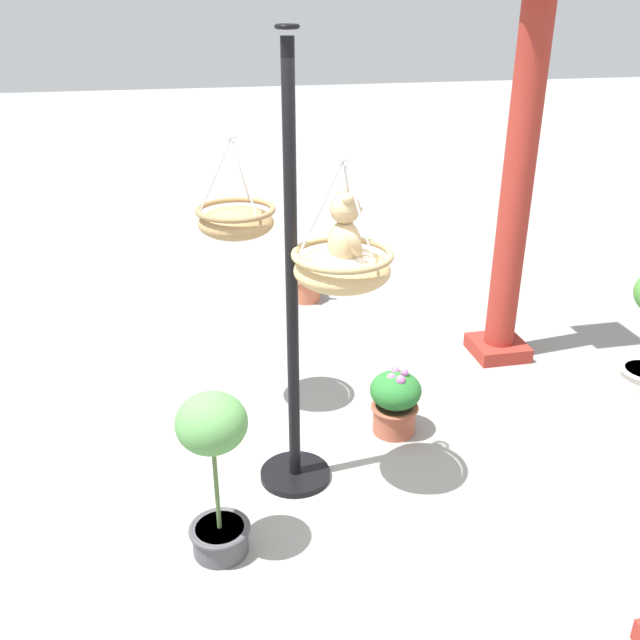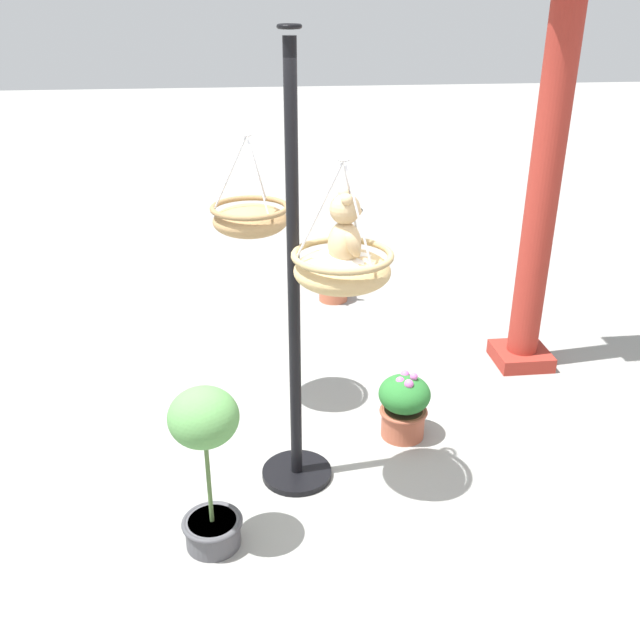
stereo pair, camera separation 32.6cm
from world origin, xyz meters
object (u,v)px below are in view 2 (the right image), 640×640
greenhouse_pillar_left (543,192)px  potted_plant_conical_shrub (207,456)px  hanging_basket_left_high (250,218)px  hanging_basket_with_teddy (342,268)px  teddy_bear (347,235)px  potted_plant_flowering_red (333,285)px  display_pole_central (295,358)px  potted_plant_tall_leafy (404,405)px

greenhouse_pillar_left → potted_plant_conical_shrub: greenhouse_pillar_left is taller
hanging_basket_left_high → hanging_basket_with_teddy: bearing=24.2°
teddy_bear → hanging_basket_left_high: (-1.04, -0.49, -0.21)m
hanging_basket_with_teddy → potted_plant_flowering_red: hanging_basket_with_teddy is taller
display_pole_central → teddy_bear: display_pole_central is taller
hanging_basket_with_teddy → teddy_bear: hanging_basket_with_teddy is taller
hanging_basket_with_teddy → hanging_basket_left_high: (-1.04, -0.47, -0.02)m
hanging_basket_with_teddy → hanging_basket_left_high: 1.14m
teddy_bear → potted_plant_conical_shrub: teddy_bear is taller
hanging_basket_with_teddy → potted_plant_conical_shrub: hanging_basket_with_teddy is taller
greenhouse_pillar_left → teddy_bear: bearing=-49.5°
potted_plant_flowering_red → potted_plant_conical_shrub: (3.31, -1.10, 0.43)m
potted_plant_conical_shrub → hanging_basket_with_teddy: bearing=118.0°
display_pole_central → potted_plant_conical_shrub: size_ratio=2.69×
hanging_basket_with_teddy → potted_plant_tall_leafy: size_ratio=1.44×
potted_plant_conical_shrub → potted_plant_flowering_red: bearing=161.6°
potted_plant_tall_leafy → potted_plant_conical_shrub: potted_plant_conical_shrub is taller
hanging_basket_left_high → greenhouse_pillar_left: greenhouse_pillar_left is taller
potted_plant_tall_leafy → potted_plant_flowering_red: bearing=-175.9°
display_pole_central → potted_plant_conical_shrub: bearing=-42.6°
potted_plant_flowering_red → potted_plant_tall_leafy: (2.39, 0.17, 0.09)m
teddy_bear → potted_plant_conical_shrub: 1.37m
hanging_basket_with_teddy → teddy_bear: 0.18m
hanging_basket_left_high → greenhouse_pillar_left: size_ratio=0.22×
potted_plant_flowering_red → potted_plant_tall_leafy: bearing=4.1°
teddy_bear → potted_plant_flowering_red: teddy_bear is taller
teddy_bear → potted_plant_tall_leafy: bearing=136.5°
teddy_bear → hanging_basket_left_high: hanging_basket_left_high is taller
display_pole_central → hanging_basket_left_high: (-0.89, -0.22, 0.58)m
greenhouse_pillar_left → potted_plant_flowering_red: bearing=-136.9°
hanging_basket_with_teddy → teddy_bear: size_ratio=1.70×
display_pole_central → teddy_bear: (0.15, 0.27, 0.79)m
potted_plant_flowering_red → display_pole_central: bearing=-12.1°
potted_plant_flowering_red → teddy_bear: bearing=-6.2°
display_pole_central → potted_plant_flowering_red: bearing=167.9°
teddy_bear → potted_plant_flowering_red: size_ratio=1.08×
potted_plant_conical_shrub → hanging_basket_left_high: bearing=168.5°
teddy_bear → hanging_basket_with_teddy: bearing=-90.0°
hanging_basket_left_high → potted_plant_flowering_red: 2.40m
display_pole_central → potted_plant_conical_shrub: 0.80m
hanging_basket_with_teddy → potted_plant_flowering_red: bearing=173.3°
potted_plant_tall_leafy → potted_plant_conical_shrub: size_ratio=0.50×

